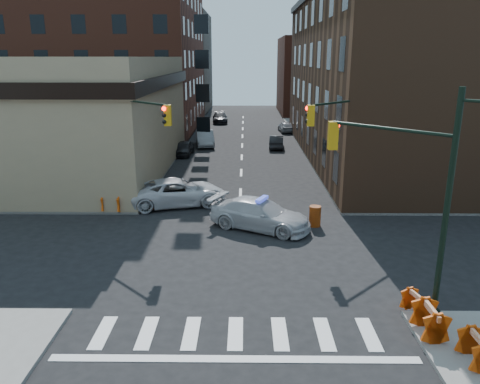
{
  "coord_description": "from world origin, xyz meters",
  "views": [
    {
      "loc": [
        0.3,
        -20.64,
        9.01
      ],
      "look_at": [
        0.05,
        2.82,
        2.2
      ],
      "focal_mm": 35.0,
      "sensor_mm": 36.0,
      "label": 1
    }
  ],
  "objects_px": {
    "barricade_se_a": "(416,304)",
    "police_car": "(260,214)",
    "barrel_bank": "(150,200)",
    "pedestrian_b": "(85,185)",
    "parked_car_wfar": "(205,138)",
    "parked_car_enear": "(276,142)",
    "barricade_nw_a": "(112,203)",
    "pickup": "(178,192)",
    "barrel_road": "(315,216)",
    "parked_car_wnear": "(184,148)",
    "pedestrian_a": "(66,190)"
  },
  "relations": [
    {
      "from": "pedestrian_a",
      "to": "barrel_bank",
      "type": "height_order",
      "value": "pedestrian_a"
    },
    {
      "from": "police_car",
      "to": "parked_car_enear",
      "type": "distance_m",
      "value": 23.45
    },
    {
      "from": "police_car",
      "to": "barricade_nw_a",
      "type": "xyz_separation_m",
      "value": [
        -8.71,
        2.41,
        -0.17
      ]
    },
    {
      "from": "pedestrian_a",
      "to": "barrel_road",
      "type": "height_order",
      "value": "pedestrian_a"
    },
    {
      "from": "parked_car_wfar",
      "to": "parked_car_enear",
      "type": "xyz_separation_m",
      "value": [
        7.39,
        -1.17,
        -0.16
      ]
    },
    {
      "from": "pickup",
      "to": "parked_car_wfar",
      "type": "bearing_deg",
      "value": -15.52
    },
    {
      "from": "parked_car_enear",
      "to": "parked_car_wnear",
      "type": "bearing_deg",
      "value": 26.83
    },
    {
      "from": "parked_car_wnear",
      "to": "parked_car_enear",
      "type": "relative_size",
      "value": 0.99
    },
    {
      "from": "parked_car_wnear",
      "to": "barrel_bank",
      "type": "bearing_deg",
      "value": -86.43
    },
    {
      "from": "pedestrian_a",
      "to": "barricade_nw_a",
      "type": "relative_size",
      "value": 1.49
    },
    {
      "from": "barricade_se_a",
      "to": "barricade_nw_a",
      "type": "height_order",
      "value": "barricade_nw_a"
    },
    {
      "from": "police_car",
      "to": "pedestrian_a",
      "type": "distance_m",
      "value": 12.36
    },
    {
      "from": "barrel_road",
      "to": "parked_car_wfar",
      "type": "bearing_deg",
      "value": 108.49
    },
    {
      "from": "police_car",
      "to": "barrel_bank",
      "type": "height_order",
      "value": "police_car"
    },
    {
      "from": "barricade_nw_a",
      "to": "pickup",
      "type": "bearing_deg",
      "value": 30.69
    },
    {
      "from": "pedestrian_b",
      "to": "barricade_nw_a",
      "type": "bearing_deg",
      "value": -60.4
    },
    {
      "from": "pedestrian_b",
      "to": "parked_car_wfar",
      "type": "bearing_deg",
      "value": 56.76
    },
    {
      "from": "barricade_nw_a",
      "to": "parked_car_wfar",
      "type": "bearing_deg",
      "value": 85.96
    },
    {
      "from": "pickup",
      "to": "barrel_road",
      "type": "relative_size",
      "value": 5.31
    },
    {
      "from": "parked_car_enear",
      "to": "barricade_nw_a",
      "type": "xyz_separation_m",
      "value": [
        -11.09,
        -20.92,
        -0.02
      ]
    },
    {
      "from": "barricade_se_a",
      "to": "parked_car_enear",
      "type": "bearing_deg",
      "value": -9.51
    },
    {
      "from": "pickup",
      "to": "barrel_bank",
      "type": "height_order",
      "value": "pickup"
    },
    {
      "from": "barrel_bank",
      "to": "parked_car_enear",
      "type": "bearing_deg",
      "value": 65.75
    },
    {
      "from": "parked_car_wnear",
      "to": "pickup",
      "type": "bearing_deg",
      "value": -80.58
    },
    {
      "from": "pedestrian_a",
      "to": "barrel_bank",
      "type": "xyz_separation_m",
      "value": [
        5.19,
        -0.27,
        -0.55
      ]
    },
    {
      "from": "barrel_road",
      "to": "pedestrian_a",
      "type": "bearing_deg",
      "value": 167.94
    },
    {
      "from": "parked_car_wnear",
      "to": "pedestrian_b",
      "type": "relative_size",
      "value": 1.97
    },
    {
      "from": "pedestrian_a",
      "to": "pedestrian_b",
      "type": "distance_m",
      "value": 1.32
    },
    {
      "from": "barrel_bank",
      "to": "pedestrian_b",
      "type": "bearing_deg",
      "value": 163.18
    },
    {
      "from": "pedestrian_a",
      "to": "barrel_road",
      "type": "bearing_deg",
      "value": 14.18
    },
    {
      "from": "barricade_se_a",
      "to": "police_car",
      "type": "bearing_deg",
      "value": 15.75
    },
    {
      "from": "police_car",
      "to": "parked_car_enear",
      "type": "relative_size",
      "value": 1.41
    },
    {
      "from": "parked_car_wfar",
      "to": "pedestrian_b",
      "type": "xyz_separation_m",
      "value": [
        -6.02,
        -19.83,
        0.33
      ]
    },
    {
      "from": "pickup",
      "to": "parked_car_wfar",
      "type": "relative_size",
      "value": 1.23
    },
    {
      "from": "pedestrian_a",
      "to": "parked_car_wfar",
      "type": "bearing_deg",
      "value": 98.19
    },
    {
      "from": "police_car",
      "to": "parked_car_wfar",
      "type": "relative_size",
      "value": 1.13
    },
    {
      "from": "barricade_se_a",
      "to": "barricade_nw_a",
      "type": "bearing_deg",
      "value": 36.18
    },
    {
      "from": "police_car",
      "to": "parked_car_enear",
      "type": "height_order",
      "value": "police_car"
    },
    {
      "from": "pedestrian_a",
      "to": "barricade_se_a",
      "type": "height_order",
      "value": "pedestrian_a"
    },
    {
      "from": "barrel_road",
      "to": "parked_car_wnear",
      "type": "bearing_deg",
      "value": 116.7
    },
    {
      "from": "parked_car_enear",
      "to": "pedestrian_a",
      "type": "height_order",
      "value": "pedestrian_a"
    },
    {
      "from": "pedestrian_b",
      "to": "pedestrian_a",
      "type": "bearing_deg",
      "value": -142.91
    },
    {
      "from": "parked_car_enear",
      "to": "barrel_road",
      "type": "height_order",
      "value": "parked_car_enear"
    },
    {
      "from": "pedestrian_a",
      "to": "pedestrian_b",
      "type": "xyz_separation_m",
      "value": [
        0.79,
        1.06,
        0.03
      ]
    },
    {
      "from": "parked_car_wnear",
      "to": "barricade_nw_a",
      "type": "relative_size",
      "value": 3.02
    },
    {
      "from": "pedestrian_b",
      "to": "police_car",
      "type": "bearing_deg",
      "value": -39.25
    },
    {
      "from": "police_car",
      "to": "barrel_road",
      "type": "height_order",
      "value": "police_car"
    },
    {
      "from": "barrel_road",
      "to": "barrel_bank",
      "type": "xyz_separation_m",
      "value": [
        -9.67,
        2.9,
        -0.01
      ]
    },
    {
      "from": "police_car",
      "to": "parked_car_wfar",
      "type": "distance_m",
      "value": 25.0
    },
    {
      "from": "barricade_nw_a",
      "to": "barrel_road",
      "type": "bearing_deg",
      "value": -4.13
    }
  ]
}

